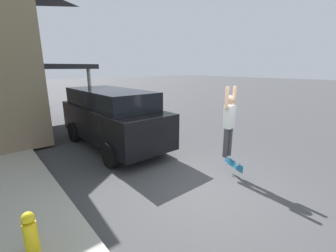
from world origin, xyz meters
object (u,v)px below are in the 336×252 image
at_px(skateboarder, 229,122).
at_px(skateboard, 233,164).
at_px(suv_parked, 112,116).
at_px(fire_hydrant, 30,233).
at_px(car_down_street, 26,98).

bearing_deg(skateboarder, skateboard, -86.67).
xyz_separation_m(suv_parked, skateboarder, (1.27, -4.06, 0.34)).
height_order(skateboarder, fire_hydrant, skateboarder).
distance_m(suv_parked, fire_hydrant, 5.09).
relative_size(suv_parked, fire_hydrant, 7.39).
bearing_deg(car_down_street, fire_hydrant, -98.83).
height_order(car_down_street, fire_hydrant, car_down_street).
bearing_deg(fire_hydrant, skateboard, -5.74).
bearing_deg(skateboarder, fire_hydrant, 176.86).
bearing_deg(skateboard, car_down_street, 97.41).
relative_size(skateboard, fire_hydrant, 1.10).
relative_size(car_down_street, skateboard, 6.03).
relative_size(skateboarder, fire_hydrant, 2.70).
relative_size(suv_parked, skateboard, 6.71).
xyz_separation_m(skateboarder, fire_hydrant, (-4.57, 0.25, -1.05)).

